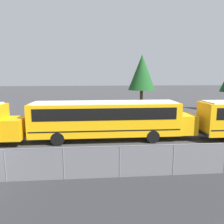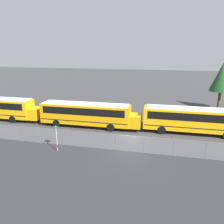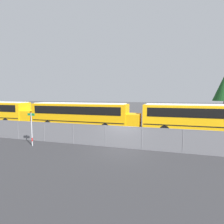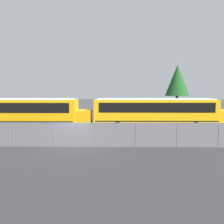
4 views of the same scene
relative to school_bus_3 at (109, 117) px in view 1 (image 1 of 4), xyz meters
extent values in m
cylinder|color=slate|center=(-5.92, -6.92, -1.11)|extent=(0.07, 0.07, 1.79)
cylinder|color=slate|center=(-2.91, -6.92, -1.11)|extent=(0.07, 0.07, 1.79)
cylinder|color=slate|center=(0.10, -6.92, -1.11)|extent=(0.07, 0.07, 1.79)
cylinder|color=slate|center=(3.11, -6.92, -1.11)|extent=(0.07, 0.07, 1.79)
cube|color=orange|center=(-7.62, -0.50, -0.65)|extent=(1.50, 2.24, 1.62)
cube|color=#EDA80F|center=(-0.31, 0.00, -0.11)|extent=(12.46, 2.43, 2.70)
cube|color=black|center=(-0.31, 0.00, 0.49)|extent=(11.47, 2.47, 0.97)
cube|color=black|center=(-0.31, 0.00, -0.86)|extent=(12.21, 2.46, 0.10)
cube|color=#EDA80F|center=(6.67, 0.00, -0.65)|extent=(1.50, 2.24, 1.62)
cube|color=black|center=(-6.59, 0.00, -1.31)|extent=(0.12, 2.43, 0.24)
cube|color=silver|center=(-0.31, 0.00, 1.30)|extent=(11.84, 2.19, 0.10)
cylinder|color=black|center=(3.56, 1.10, -1.46)|extent=(1.09, 0.28, 1.09)
cylinder|color=black|center=(3.56, -1.10, -1.46)|extent=(1.09, 0.28, 1.09)
cylinder|color=black|center=(-4.17, 1.10, -1.46)|extent=(1.09, 0.28, 1.09)
cylinder|color=black|center=(-4.17, -1.10, -1.46)|extent=(1.09, 0.28, 1.09)
cube|color=black|center=(7.92, -0.63, -1.31)|extent=(0.12, 2.43, 0.24)
cylinder|color=black|center=(10.34, 0.47, -1.46)|extent=(1.09, 0.28, 1.09)
cylinder|color=#51381E|center=(5.74, 13.40, -0.31)|extent=(0.44, 0.44, 3.37)
cone|color=#194C1E|center=(5.74, 13.40, 3.90)|extent=(3.89, 3.89, 5.06)
camera|label=1|loc=(-1.27, -18.10, 3.59)|focal=35.00mm
camera|label=2|loc=(-4.66, -27.99, 8.41)|focal=35.00mm
camera|label=3|loc=(-4.40, -20.51, 2.27)|focal=28.00mm
camera|label=4|loc=(-4.42, -22.65, 2.07)|focal=35.00mm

